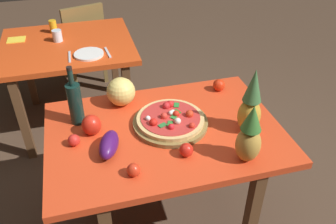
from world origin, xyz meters
TOP-DOWN VIEW (x-y plane):
  - ground_plane at (0.00, 0.00)m, footprint 10.00×10.00m
  - display_table at (0.00, 0.00)m, footprint 1.25×0.86m
  - background_table at (-0.47, 1.27)m, footprint 1.03×0.89m
  - dining_chair at (-0.33, 1.95)m, footprint 0.49×0.49m
  - pizza_board at (0.04, 0.04)m, footprint 0.41×0.41m
  - pizza at (0.04, 0.04)m, footprint 0.37×0.37m
  - wine_bottle at (-0.44, 0.20)m, footprint 0.08×0.08m
  - pineapple_left at (0.32, -0.32)m, footprint 0.12×0.12m
  - pineapple_right at (0.43, -0.11)m, footprint 0.12×0.12m
  - melon at (-0.18, 0.31)m, footprint 0.17×0.17m
  - bell_pepper at (-0.38, 0.08)m, footprint 0.10×0.10m
  - eggplant at (-0.31, -0.10)m, footprint 0.15×0.22m
  - tomato_beside_pepper at (0.05, -0.22)m, footprint 0.07×0.07m
  - tomato_by_bottle at (0.43, 0.30)m, footprint 0.08×0.08m
  - tomato_at_corner at (-0.47, 0.00)m, footprint 0.06×0.06m
  - tomato_near_board at (-0.22, -0.29)m, footprint 0.06×0.06m
  - drinking_glass_juice at (-0.56, 1.53)m, footprint 0.06×0.06m
  - drinking_glass_water at (-0.53, 1.34)m, footprint 0.08×0.08m
  - dinner_plate at (-0.32, 1.02)m, footprint 0.22×0.22m
  - fork_utensil at (-0.46, 1.02)m, footprint 0.02×0.18m
  - knife_utensil at (-0.18, 1.02)m, footprint 0.03×0.18m
  - napkin_folded at (-0.86, 1.45)m, footprint 0.14×0.12m

SIDE VIEW (x-z plane):
  - ground_plane at x=0.00m, z-range 0.00..0.00m
  - dining_chair at x=-0.33m, z-range 0.06..0.91m
  - background_table at x=-0.47m, z-range 0.28..1.03m
  - display_table at x=0.00m, z-range 0.28..1.04m
  - napkin_folded at x=-0.86m, z-range 0.75..0.76m
  - fork_utensil at x=-0.46m, z-range 0.75..0.76m
  - knife_utensil at x=-0.18m, z-range 0.75..0.76m
  - dinner_plate at x=-0.32m, z-range 0.75..0.77m
  - pizza_board at x=0.04m, z-range 0.75..0.78m
  - tomato_at_corner at x=-0.47m, z-range 0.75..0.82m
  - tomato_near_board at x=-0.22m, z-range 0.75..0.82m
  - tomato_beside_pepper at x=0.05m, z-range 0.75..0.82m
  - tomato_by_bottle at x=0.43m, z-range 0.75..0.83m
  - pizza at x=0.04m, z-range 0.77..0.83m
  - eggplant at x=-0.31m, z-range 0.75..0.84m
  - drinking_glass_water at x=-0.53m, z-range 0.75..0.85m
  - bell_pepper at x=-0.38m, z-range 0.75..0.86m
  - drinking_glass_juice at x=-0.56m, z-range 0.75..0.86m
  - melon at x=-0.18m, z-range 0.75..0.92m
  - wine_bottle at x=-0.44m, z-range 0.71..1.05m
  - pineapple_left at x=0.32m, z-range 0.74..1.05m
  - pineapple_right at x=0.43m, z-range 0.73..1.10m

